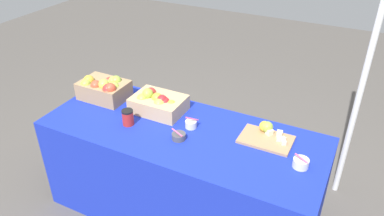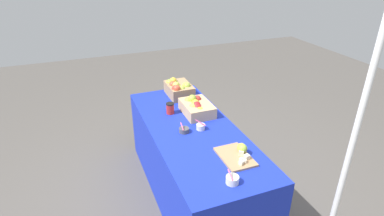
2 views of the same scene
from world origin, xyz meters
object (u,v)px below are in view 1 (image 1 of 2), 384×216
(sample_bowl_mid, at_px, (179,136))
(cutting_board_front, at_px, (267,135))
(sample_bowl_near, at_px, (191,124))
(coffee_cup, at_px, (128,117))
(apple_crate_middle, at_px, (158,103))
(apple_crate_left, at_px, (104,88))
(sample_bowl_far, at_px, (301,163))
(tent_pole, at_px, (368,63))

(sample_bowl_mid, bearing_deg, cutting_board_front, 27.79)
(cutting_board_front, relative_size, sample_bowl_near, 3.11)
(sample_bowl_mid, xyz_separation_m, coffee_cup, (-0.39, -0.00, 0.03))
(apple_crate_middle, xyz_separation_m, coffee_cup, (-0.09, -0.24, -0.01))
(apple_crate_left, height_order, sample_bowl_far, apple_crate_left)
(sample_bowl_near, distance_m, sample_bowl_far, 0.75)
(sample_bowl_near, height_order, sample_bowl_mid, sample_bowl_near)
(apple_crate_left, xyz_separation_m, coffee_cup, (0.36, -0.22, -0.03))
(sample_bowl_near, xyz_separation_m, coffee_cup, (-0.40, -0.16, 0.03))
(apple_crate_middle, xyz_separation_m, sample_bowl_mid, (0.29, -0.24, -0.05))
(sample_bowl_near, relative_size, tent_pole, 0.05)
(cutting_board_front, height_order, sample_bowl_near, sample_bowl_near)
(sample_bowl_near, relative_size, sample_bowl_mid, 1.17)
(sample_bowl_far, bearing_deg, apple_crate_middle, 171.39)
(apple_crate_left, height_order, apple_crate_middle, apple_crate_left)
(cutting_board_front, relative_size, sample_bowl_far, 3.31)
(apple_crate_left, xyz_separation_m, cutting_board_front, (1.25, 0.05, -0.06))
(coffee_cup, xyz_separation_m, tent_pole, (1.36, 0.87, 0.33))
(apple_crate_left, bearing_deg, sample_bowl_mid, -15.85)
(cutting_board_front, xyz_separation_m, sample_bowl_near, (-0.49, -0.11, 0.00))
(apple_crate_middle, height_order, tent_pole, tent_pole)
(cutting_board_front, bearing_deg, sample_bowl_mid, -152.21)
(apple_crate_left, relative_size, cutting_board_front, 1.08)
(apple_crate_left, bearing_deg, cutting_board_front, 2.32)
(sample_bowl_near, height_order, tent_pole, tent_pole)
(sample_bowl_far, bearing_deg, cutting_board_front, 144.16)
(apple_crate_middle, height_order, cutting_board_front, apple_crate_middle)
(sample_bowl_near, distance_m, sample_bowl_mid, 0.15)
(sample_bowl_mid, height_order, coffee_cup, coffee_cup)
(tent_pole, bearing_deg, cutting_board_front, -128.07)
(apple_crate_middle, height_order, sample_bowl_mid, apple_crate_middle)
(cutting_board_front, bearing_deg, apple_crate_middle, -177.99)
(apple_crate_middle, relative_size, sample_bowl_far, 3.69)
(sample_bowl_far, relative_size, tent_pole, 0.04)
(apple_crate_middle, xyz_separation_m, sample_bowl_far, (1.05, -0.16, -0.04))
(tent_pole, bearing_deg, coffee_cup, -147.40)
(apple_crate_middle, distance_m, sample_bowl_mid, 0.38)
(apple_crate_middle, distance_m, cutting_board_front, 0.79)
(cutting_board_front, bearing_deg, sample_bowl_near, -167.46)
(apple_crate_left, bearing_deg, apple_crate_middle, 2.85)
(tent_pole, bearing_deg, sample_bowl_far, -105.05)
(coffee_cup, bearing_deg, cutting_board_front, 16.76)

